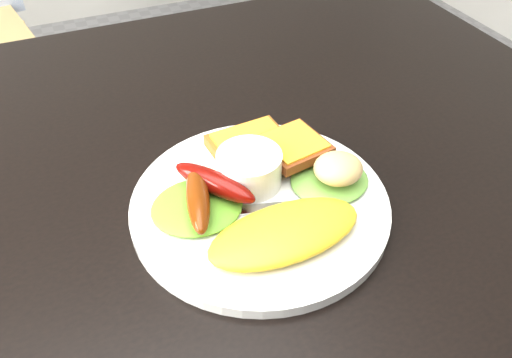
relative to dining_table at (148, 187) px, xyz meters
The scene contains 12 objects.
dining_table is the anchor object (origin of this frame).
plate 0.14m from the dining_table, 45.62° to the right, with size 0.27×0.27×0.01m, color white.
lettuce_left 0.10m from the dining_table, 69.01° to the right, with size 0.09×0.08×0.01m, color #429223.
lettuce_right 0.21m from the dining_table, 30.95° to the right, with size 0.08×0.08×0.01m, color #549135.
omelette 0.19m from the dining_table, 58.48° to the right, with size 0.15×0.07×0.02m, color yellow.
sausage_a 0.11m from the dining_table, 69.84° to the right, with size 0.02×0.09×0.02m, color #70350A.
sausage_b 0.11m from the dining_table, 54.13° to the right, with size 0.02×0.10×0.02m, color #650600.
ramekin 0.13m from the dining_table, 35.83° to the right, with size 0.07×0.07×0.04m, color white.
toast_a 0.13m from the dining_table, 13.97° to the right, with size 0.09×0.09×0.01m, color brown.
toast_b 0.17m from the dining_table, 19.65° to the right, with size 0.07×0.07×0.01m, color brown.
potato_salad 0.22m from the dining_table, 31.81° to the right, with size 0.05×0.05×0.03m, color beige.
fork 0.13m from the dining_table, 59.34° to the right, with size 0.15×0.01×0.00m, color #ADAFB7.
Camera 1 is at (-0.05, -0.43, 1.12)m, focal length 35.00 mm.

